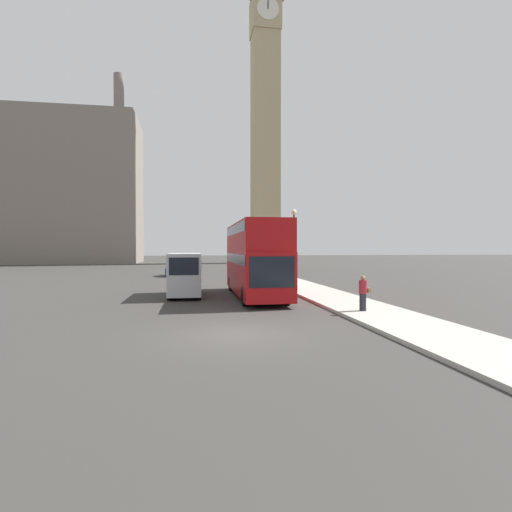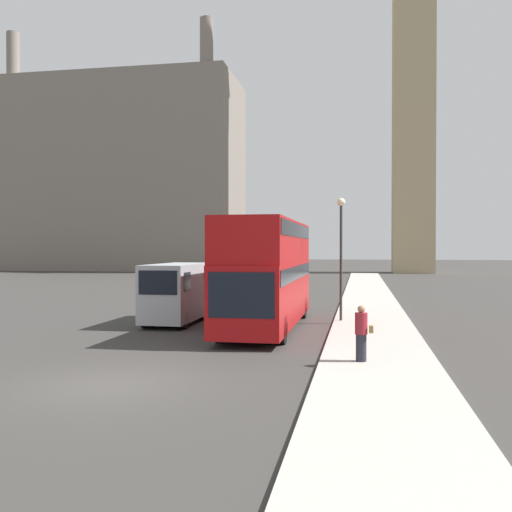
% 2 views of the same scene
% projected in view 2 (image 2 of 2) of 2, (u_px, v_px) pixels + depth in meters
% --- Properties ---
extents(ground_plane, '(300.00, 300.00, 0.00)m').
position_uv_depth(ground_plane, '(107.00, 384.00, 14.02)').
color(ground_plane, '#383533').
extents(sidewalk_strip, '(3.34, 120.00, 0.15)m').
position_uv_depth(sidewalk_strip, '(384.00, 394.00, 12.82)').
color(sidewalk_strip, '#ADA89E').
rests_on(sidewalk_strip, ground_plane).
extents(clock_tower, '(5.70, 5.87, 65.39)m').
position_uv_depth(clock_tower, '(414.00, 21.00, 75.68)').
color(clock_tower, tan).
rests_on(clock_tower, ground_plane).
extents(building_block_distant, '(34.52, 15.32, 34.92)m').
position_uv_depth(building_block_distant, '(126.00, 176.00, 87.51)').
color(building_block_distant, slate).
rests_on(building_block_distant, ground_plane).
extents(red_double_decker_bus, '(2.54, 10.70, 4.45)m').
position_uv_depth(red_double_decker_bus, '(268.00, 269.00, 23.70)').
color(red_double_decker_bus, '#A80F11').
rests_on(red_double_decker_bus, ground_plane).
extents(white_van, '(1.94, 5.05, 2.65)m').
position_uv_depth(white_van, '(177.00, 292.00, 25.31)').
color(white_van, '#B2B7BC').
rests_on(white_van, ground_plane).
extents(pedestrian, '(0.51, 0.35, 1.58)m').
position_uv_depth(pedestrian, '(362.00, 333.00, 16.13)').
color(pedestrian, '#23232D').
rests_on(pedestrian, sidewalk_strip).
extents(street_lamp, '(0.36, 0.36, 5.41)m').
position_uv_depth(street_lamp, '(341.00, 239.00, 25.15)').
color(street_lamp, '#2D332D').
rests_on(street_lamp, sidewalk_strip).
extents(parked_sedan, '(1.74, 4.37, 1.57)m').
position_uv_depth(parked_sedan, '(236.00, 282.00, 43.84)').
color(parked_sedan, navy).
rests_on(parked_sedan, ground_plane).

